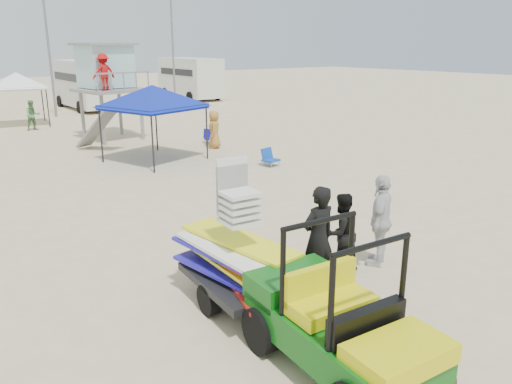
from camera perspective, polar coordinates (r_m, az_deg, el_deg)
ground at (r=8.60m, az=9.57°, el=-13.54°), size 140.00×140.00×0.00m
utility_cart at (r=6.74m, az=9.70°, el=-13.35°), size 1.54×2.77×2.03m
surf_trailer at (r=8.34m, az=-1.98°, el=-7.24°), size 1.53×2.60×2.25m
man_left at (r=9.00m, az=7.11°, el=-5.22°), size 0.72×0.48×1.92m
man_mid at (r=9.79m, az=9.69°, el=-4.59°), size 0.85×0.71×1.58m
man_right at (r=10.20m, az=14.06°, el=-3.14°), size 1.18×0.92×1.87m
lifeguard_tower at (r=24.25m, az=-16.78°, el=13.20°), size 2.99×2.99×4.26m
canopy_blue at (r=19.20m, az=-11.79°, el=11.46°), size 3.70×3.70×3.25m
canopy_white_c at (r=30.31m, az=-25.75°, el=11.95°), size 3.10×3.10×3.26m
beach_chair_b at (r=18.33m, az=1.49°, el=4.00°), size 0.63×0.68×0.64m
beach_chair_c at (r=22.69m, az=-5.26°, el=6.36°), size 0.73×0.86×0.64m
rv_mid_right at (r=36.97m, az=-18.87°, el=11.78°), size 2.64×7.00×3.25m
rv_far_right at (r=41.97m, az=-7.55°, el=12.96°), size 2.64×6.60×3.25m
light_pole_left at (r=33.16m, az=-22.60°, el=14.80°), size 0.14×0.14×8.00m
light_pole_right at (r=37.84m, az=-9.48°, el=15.85°), size 0.14×0.14×8.00m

